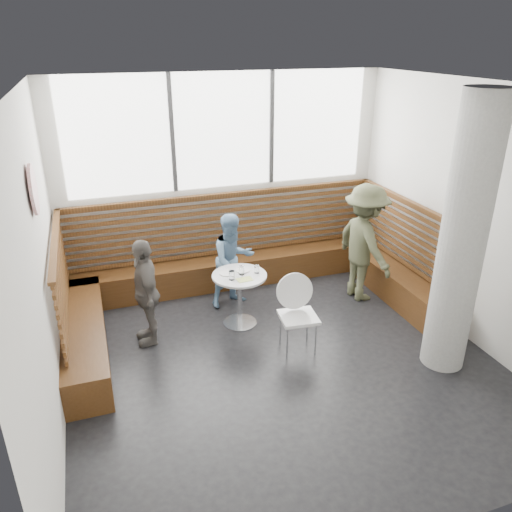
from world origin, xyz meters
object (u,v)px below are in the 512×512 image
object	(u,v)px
adult_man	(364,243)
child_back	(233,260)
cafe_table	(240,289)
concrete_column	(463,240)
child_left	(146,292)
cafe_chair	(296,307)

from	to	relation	value
adult_man	child_back	xyz separation A→B (m)	(-1.88, 0.43, -0.18)
cafe_table	concrete_column	bearing A→B (deg)	-38.09
concrete_column	child_back	bearing A→B (deg)	131.91
cafe_table	child_left	world-z (taller)	child_left
concrete_column	cafe_chair	bearing A→B (deg)	151.37
adult_man	cafe_chair	bearing A→B (deg)	117.82
cafe_chair	adult_man	xyz separation A→B (m)	(1.47, 0.93, 0.30)
cafe_chair	child_left	size ratio (longest dim) A/B	0.69
child_back	child_left	bearing A→B (deg)	-169.26
cafe_chair	child_back	size ratio (longest dim) A/B	0.70
concrete_column	adult_man	world-z (taller)	concrete_column
concrete_column	adult_man	bearing A→B (deg)	93.58
cafe_table	cafe_chair	distance (m)	0.91
cafe_chair	child_back	xyz separation A→B (m)	(-0.41, 1.35, 0.12)
adult_man	child_left	size ratio (longest dim) A/B	1.25
cafe_chair	child_left	world-z (taller)	child_left
child_left	adult_man	bearing A→B (deg)	92.60
cafe_chair	child_back	bearing A→B (deg)	113.10
concrete_column	child_back	world-z (taller)	concrete_column
concrete_column	cafe_chair	world-z (taller)	concrete_column
child_left	cafe_table	bearing A→B (deg)	89.64
child_left	cafe_chair	bearing A→B (deg)	65.77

